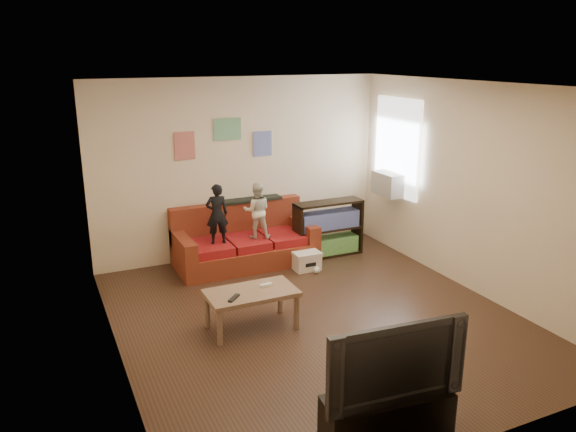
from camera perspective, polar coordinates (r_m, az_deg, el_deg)
name	(u,v)px	position (r m, az deg, el deg)	size (l,w,h in m)	color
room_shell	(318,209)	(6.29, 3.05, 0.76)	(4.52, 5.02, 2.72)	#432A1D
sofa	(244,244)	(8.36, -4.50, -2.80)	(2.04, 0.94, 0.90)	maroon
child_a	(217,214)	(7.90, -7.23, 0.21)	(0.31, 0.21, 0.86)	black
child_b	(257,211)	(8.10, -3.18, 0.55)	(0.40, 0.31, 0.81)	silver
coffee_table	(251,296)	(6.40, -3.73, -8.13)	(1.01, 0.56, 0.46)	#8B6950
remote	(234,298)	(6.19, -5.52, -8.29)	(0.20, 0.05, 0.02)	black
game_controller	(266,285)	(6.48, -2.25, -7.02)	(0.15, 0.04, 0.03)	white
bookshelf	(328,231)	(8.65, 4.09, -1.57)	(1.07, 0.32, 0.86)	black
window	(397,147)	(8.76, 11.01, 6.86)	(0.04, 1.08, 1.48)	white
ac_unit	(388,184)	(8.79, 10.17, 3.22)	(0.28, 0.55, 0.35)	#B7B2A3
artwork_left	(184,146)	(8.19, -10.47, 7.03)	(0.30, 0.01, 0.40)	#D87266
artwork_center	(227,129)	(8.35, -6.18, 8.76)	(0.42, 0.01, 0.32)	#72B27F
artwork_right	(262,144)	(8.57, -2.62, 7.35)	(0.30, 0.01, 0.38)	#727FCC
file_box	(306,261)	(8.14, 1.87, -4.54)	(0.39, 0.30, 0.27)	white
tv_stand	(387,417)	(4.89, 9.99, -19.46)	(1.07, 0.36, 0.40)	black
television	(390,358)	(4.60, 10.33, -13.99)	(1.18, 0.16, 0.68)	black
tissue	(317,270)	(8.04, 2.93, -5.51)	(0.10, 0.10, 0.10)	white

